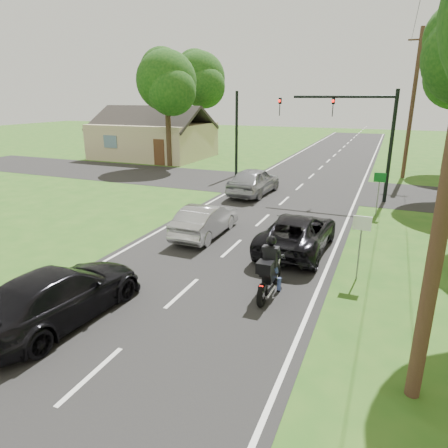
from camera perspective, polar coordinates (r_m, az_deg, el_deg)
The scene contains 16 objects.
ground at distance 12.14m, azimuth -5.98°, elevation -9.81°, with size 140.00×140.00×0.00m, color #275718.
road at distance 20.86m, azimuth 7.20°, elevation 2.03°, with size 8.00×100.00×0.01m, color black.
cross_road at distance 26.53m, azimuth 10.75°, elevation 5.23°, with size 60.00×7.00×0.01m, color black.
motorcycle_rider at distance 11.72m, azimuth 6.51°, elevation -6.91°, with size 0.61×2.15×1.85m.
dark_suv at distance 15.34m, azimuth 10.47°, elevation -1.20°, with size 2.28×4.94×1.37m, color black.
silver_sedan at distance 16.69m, azimuth -2.66°, elevation 0.57°, with size 1.41×4.05×1.33m, color #ABACB0.
silver_suv at distance 23.94m, azimuth 4.32°, elevation 6.16°, with size 1.92×4.78×1.63m, color #9C9DA4.
dark_car_behind at distance 11.29m, azimuth -22.45°, elevation -9.28°, with size 1.99×4.90×1.42m, color black.
traffic_signal at distance 23.52m, azimuth 18.42°, elevation 13.28°, with size 6.38×0.44×6.00m.
signal_pole_far at distance 29.45m, azimuth 1.80°, elevation 12.64°, with size 0.20×0.20×6.00m, color black.
utility_pole_far at distance 31.41m, azimuth 25.31°, elevation 15.15°, with size 1.60×0.28×10.00m.
sign_white at distance 13.02m, azimuth 19.01°, elevation -1.15°, with size 0.55×0.07×2.12m.
sign_green at distance 20.77m, azimuth 21.30°, elevation 5.41°, with size 0.55×0.07×2.12m.
tree_left_near at distance 33.79m, azimuth -7.98°, elevation 19.13°, with size 5.12×4.96×9.22m.
tree_left_far at distance 43.54m, azimuth -3.36°, elevation 19.69°, with size 5.76×5.58×10.14m.
house at distance 39.78m, azimuth -9.98°, elevation 11.92°, with size 10.20×8.00×4.84m.
Camera 1 is at (5.28, -9.40, 5.58)m, focal length 32.00 mm.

